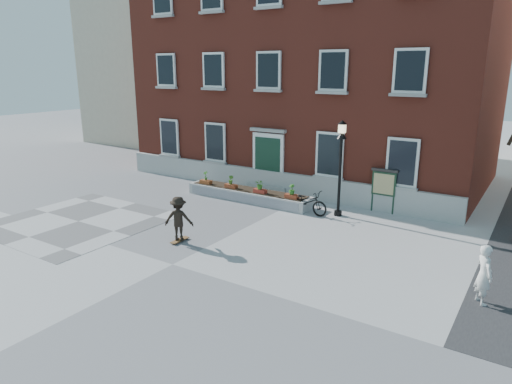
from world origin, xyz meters
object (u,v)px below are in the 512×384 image
Objects in this scene: bystander at (484,274)px; notice_board at (384,183)px; skateboarder at (179,219)px; bicycle at (307,202)px; lamp_post at (341,155)px.

notice_board is at bearing 0.07° from bystander.
notice_board is 1.14× the size of skateboarder.
bicycle is 3.31m from notice_board.
bicycle is at bearing 66.92° from skateboarder.
notice_board is at bearing -49.89° from bicycle.
bicycle is at bearing -144.47° from notice_board.
bystander is at bearing -116.15° from bicycle.
bicycle is 1.18× the size of skateboarder.
bicycle is 1.20× the size of bystander.
lamp_post is 2.39× the size of skateboarder.
skateboarder reaches higher than bystander.
notice_board reaches higher than bicycle.
bicycle is 1.03× the size of notice_board.
lamp_post is at bearing 58.91° from skateboarder.
bystander reaches higher than bicycle.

